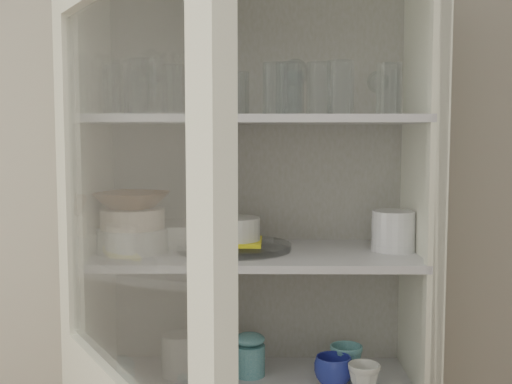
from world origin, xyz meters
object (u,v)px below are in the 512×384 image
at_px(goblet_2, 295,85).
at_px(yellow_trivet, 234,242).
at_px(plate_stack_back, 179,233).
at_px(terracotta_bowl, 132,200).
at_px(goblet_1, 209,86).
at_px(white_canister, 179,354).
at_px(measuring_cups, 211,383).
at_px(white_ramekin, 234,229).
at_px(mug_blue, 333,371).
at_px(glass_platter, 234,247).
at_px(teal_jar, 250,357).
at_px(pantry_cabinet, 256,348).
at_px(goblet_0, 147,89).
at_px(goblet_3, 378,92).
at_px(plate_stack_front, 133,240).
at_px(grey_bowl_stack, 394,231).
at_px(mug_teal, 346,360).
at_px(mug_white, 364,379).
at_px(cream_bowl, 132,218).

relative_size(goblet_2, yellow_trivet, 1.15).
relative_size(plate_stack_back, terracotta_bowl, 1.12).
relative_size(goblet_1, goblet_2, 0.98).
bearing_deg(white_canister, yellow_trivet, -12.00).
distance_m(plate_stack_back, measuring_cups, 0.46).
xyz_separation_m(white_ramekin, mug_blue, (0.30, -0.05, -0.42)).
bearing_deg(measuring_cups, glass_platter, 53.10).
bearing_deg(teal_jar, mug_blue, -17.30).
xyz_separation_m(terracotta_bowl, white_ramekin, (0.30, 0.03, -0.09)).
xyz_separation_m(pantry_cabinet, goblet_1, (-0.14, 0.00, 0.81)).
height_order(goblet_0, goblet_2, goblet_2).
height_order(plate_stack_back, measuring_cups, plate_stack_back).
height_order(goblet_3, measuring_cups, goblet_3).
relative_size(plate_stack_front, grey_bowl_stack, 1.60).
height_order(goblet_1, terracotta_bowl, goblet_1).
bearing_deg(yellow_trivet, mug_teal, 5.93).
relative_size(grey_bowl_stack, measuring_cups, 1.18).
bearing_deg(mug_white, yellow_trivet, 157.19).
bearing_deg(yellow_trivet, mug_blue, -8.99).
height_order(yellow_trivet, mug_blue, yellow_trivet).
bearing_deg(yellow_trivet, plate_stack_front, -174.08).
bearing_deg(mug_teal, white_canister, -164.17).
relative_size(goblet_0, cream_bowl, 0.90).
bearing_deg(mug_white, terracotta_bowl, 166.59).
distance_m(goblet_2, mug_teal, 0.86).
height_order(pantry_cabinet, goblet_1, pantry_cabinet).
bearing_deg(plate_stack_front, goblet_1, 22.70).
distance_m(yellow_trivet, white_ramekin, 0.04).
bearing_deg(cream_bowl, measuring_cups, -13.33).
relative_size(goblet_1, cream_bowl, 0.99).
bearing_deg(plate_stack_back, cream_bowl, -134.00).
height_order(terracotta_bowl, measuring_cups, terracotta_bowl).
bearing_deg(white_ramekin, mug_blue, -8.99).
height_order(pantry_cabinet, cream_bowl, pantry_cabinet).
relative_size(plate_stack_back, measuring_cups, 2.05).
distance_m(cream_bowl, mug_teal, 0.79).
bearing_deg(pantry_cabinet, glass_platter, -138.65).
bearing_deg(goblet_2, teal_jar, -164.90).
relative_size(mug_blue, white_canister, 0.89).
xyz_separation_m(goblet_2, plate_stack_front, (-0.48, -0.10, -0.46)).
bearing_deg(plate_stack_front, white_canister, 28.90).
distance_m(goblet_3, plate_stack_back, 0.76).
bearing_deg(white_ramekin, mug_white, -15.87).
height_order(goblet_1, plate_stack_front, goblet_1).
distance_m(plate_stack_front, white_ramekin, 0.30).
relative_size(pantry_cabinet, yellow_trivet, 12.75).
bearing_deg(plate_stack_back, mug_blue, -16.63).
relative_size(goblet_3, mug_white, 1.60).
bearing_deg(mug_white, cream_bowl, 166.59).
bearing_deg(goblet_1, plate_stack_back, 161.91).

